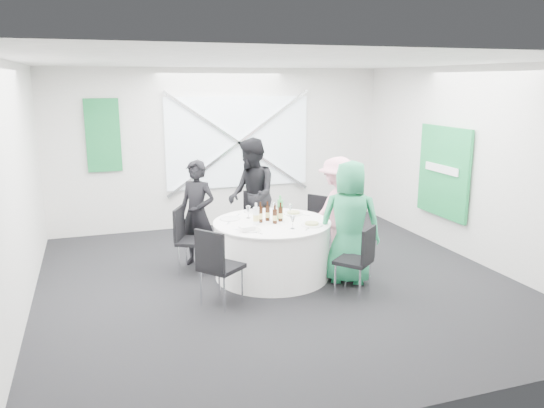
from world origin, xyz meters
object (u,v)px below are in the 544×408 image
object	(u,v)px
person_man_back	(252,196)
chair_back	(258,217)
banquet_table	(272,249)
chair_back_left	(187,235)
chair_back_right	(315,220)
green_water_bottle	(280,210)
clear_water_bottle	(256,216)
person_man_back_left	(197,214)
person_woman_green	(350,222)
person_woman_pink	(337,209)
chair_front_right	(359,256)
chair_front_left	(216,262)

from	to	relation	value
person_man_back	chair_back	bearing A→B (deg)	66.35
banquet_table	chair_back_left	distance (m)	1.17
chair_back_left	chair_back_right	bearing A→B (deg)	-56.81
green_water_bottle	clear_water_bottle	bearing A→B (deg)	-159.46
person_man_back_left	person_woman_green	world-z (taller)	person_woman_green
chair_back_left	green_water_bottle	bearing A→B (deg)	-84.62
person_man_back	person_woman_pink	xyz separation A→B (m)	(1.07, -0.75, -0.12)
chair_back_left	chair_back_right	distance (m)	2.00
chair_back_left	chair_back_right	world-z (taller)	chair_back_left
person_man_back	green_water_bottle	bearing A→B (deg)	7.14
clear_water_bottle	chair_back_left	bearing A→B (deg)	142.98
chair_front_right	clear_water_bottle	distance (m)	1.41
chair_back	chair_front_right	xyz separation A→B (m)	(0.66, -2.05, -0.04)
person_man_back_left	green_water_bottle	distance (m)	1.22
person_woman_green	chair_front_right	bearing A→B (deg)	109.43
chair_back_right	chair_front_right	size ratio (longest dim) A/B	1.01
chair_front_right	person_man_back_left	distance (m)	2.40
person_woman_green	chair_front_left	bearing A→B (deg)	37.14
chair_back_right	clear_water_bottle	size ratio (longest dim) A/B	3.01
chair_back	green_water_bottle	bearing A→B (deg)	-82.89
banquet_table	chair_front_right	world-z (taller)	chair_front_right
green_water_bottle	chair_back	bearing A→B (deg)	89.73
chair_back	chair_back_right	xyz separation A→B (m)	(0.81, -0.34, -0.04)
person_woman_pink	chair_back_left	bearing A→B (deg)	-22.30
person_man_back_left	person_woman_green	distance (m)	2.15
person_man_back_left	clear_water_bottle	world-z (taller)	person_man_back_left
clear_water_bottle	person_woman_pink	bearing A→B (deg)	18.37
green_water_bottle	person_man_back_left	bearing A→B (deg)	144.59
chair_front_left	person_woman_green	bearing A→B (deg)	-121.37
person_man_back	person_woman_pink	world-z (taller)	person_man_back
chair_front_left	person_woman_pink	distance (m)	2.35
chair_back_right	person_woman_green	bearing A→B (deg)	-41.37
chair_back_right	person_woman_green	size ratio (longest dim) A/B	0.55
person_woman_green	green_water_bottle	distance (m)	0.94
banquet_table	clear_water_bottle	size ratio (longest dim) A/B	5.35
banquet_table	person_man_back_left	size ratio (longest dim) A/B	1.03
chair_back_right	clear_water_bottle	distance (m)	1.49
chair_back_right	green_water_bottle	size ratio (longest dim) A/B	2.63
chair_back	person_man_back_left	xyz separation A→B (m)	(-0.99, -0.32, 0.21)
chair_back_right	chair_front_right	xyz separation A→B (m)	(-0.15, -1.71, -0.00)
chair_front_right	person_man_back	size ratio (longest dim) A/B	0.50
person_man_back	person_woman_green	xyz separation A→B (m)	(0.82, -1.64, -0.07)
chair_back	person_man_back_left	size ratio (longest dim) A/B	0.62
clear_water_bottle	chair_front_right	bearing A→B (deg)	-40.24
person_woman_pink	person_woman_green	distance (m)	0.92
person_man_back_left	chair_front_left	bearing A→B (deg)	-50.81
clear_water_bottle	person_man_back_left	bearing A→B (deg)	125.74
chair_back	person_woman_green	bearing A→B (deg)	-57.81
chair_back_right	person_woman_pink	xyz separation A→B (m)	(0.18, -0.37, 0.25)
clear_water_bottle	chair_back	bearing A→B (deg)	71.78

